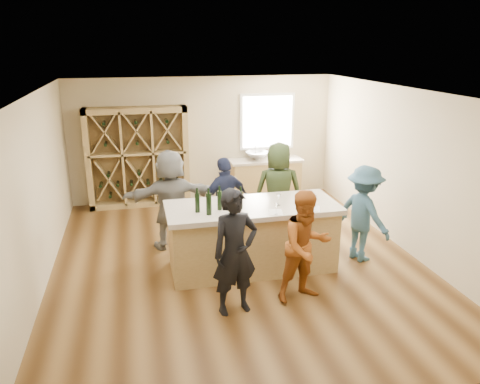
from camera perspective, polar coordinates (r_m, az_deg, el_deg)
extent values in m
cube|color=brown|center=(8.01, -0.38, -8.69)|extent=(6.00, 7.00, 0.10)
cube|color=white|center=(7.19, -0.43, 12.46)|extent=(6.00, 7.00, 0.10)
cube|color=#C6B48F|center=(10.87, -4.49, 6.51)|extent=(6.00, 0.10, 2.80)
cube|color=#C6B48F|center=(4.33, 10.05, -11.85)|extent=(6.00, 0.10, 2.80)
cube|color=#C6B48F|center=(7.46, -23.92, -0.29)|extent=(0.10, 7.00, 2.80)
cube|color=#C6B48F|center=(8.63, 19.79, 2.52)|extent=(0.10, 7.00, 2.80)
cube|color=white|center=(11.04, 3.33, 8.57)|extent=(1.30, 0.06, 1.30)
cube|color=white|center=(11.01, 3.38, 8.54)|extent=(1.18, 0.01, 1.18)
cube|color=#A5874F|center=(10.55, -12.33, 4.14)|extent=(2.20, 0.45, 2.20)
cube|color=#A5874F|center=(11.05, 3.10, 1.56)|extent=(1.60, 0.58, 0.86)
cube|color=#B6A894|center=(10.93, 3.14, 3.87)|extent=(1.70, 0.62, 0.06)
imported|color=silver|center=(10.85, 2.13, 4.45)|extent=(0.54, 0.54, 0.19)
cylinder|color=silver|center=(11.01, 1.89, 4.95)|extent=(0.02, 0.02, 0.30)
cube|color=#A5874F|center=(7.56, 1.49, -5.75)|extent=(2.60, 1.00, 1.00)
cube|color=#B6A894|center=(7.36, 1.52, -1.90)|extent=(2.72, 1.12, 0.08)
cylinder|color=black|center=(7.03, -5.22, -1.30)|extent=(0.08, 0.08, 0.30)
cylinder|color=black|center=(6.91, -3.82, -1.48)|extent=(0.10, 0.10, 0.33)
cylinder|color=black|center=(7.11, -2.50, -1.03)|extent=(0.08, 0.08, 0.30)
cylinder|color=black|center=(7.03, -1.16, -1.36)|extent=(0.08, 0.08, 0.27)
cylinder|color=black|center=(7.14, 0.07, -1.01)|extent=(0.08, 0.08, 0.27)
cone|color=white|center=(6.94, 4.43, -2.10)|extent=(0.07, 0.07, 0.17)
cone|color=white|center=(7.16, 7.83, -1.45)|extent=(0.10, 0.10, 0.20)
cone|color=white|center=(7.33, 4.71, -0.95)|extent=(0.07, 0.07, 0.18)
cone|color=white|center=(7.35, 9.09, -1.14)|extent=(0.06, 0.06, 0.16)
cube|color=white|center=(6.95, -0.32, -2.76)|extent=(0.28, 0.32, 0.00)
cube|color=white|center=(7.06, 4.38, -2.45)|extent=(0.26, 0.31, 0.00)
cube|color=white|center=(7.29, 8.90, -1.98)|extent=(0.30, 0.34, 0.00)
imported|color=black|center=(6.23, -0.61, -7.37)|extent=(0.71, 0.58, 1.74)
imported|color=#994C19|center=(6.62, 8.05, -6.58)|extent=(0.86, 0.59, 1.62)
imported|color=#335972|center=(8.01, 14.84, -2.57)|extent=(0.81, 1.15, 1.63)
imported|color=#191E38|center=(8.34, -1.78, -1.18)|extent=(1.05, 0.77, 1.62)
imported|color=#263319|center=(8.65, 4.69, 0.15)|extent=(0.98, 0.73, 1.81)
imported|color=slate|center=(8.28, -8.41, -0.89)|extent=(1.70, 0.72, 1.79)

